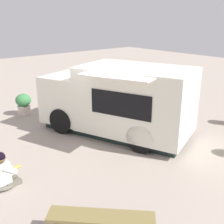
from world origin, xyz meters
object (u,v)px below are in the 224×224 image
food_truck (118,102)px  planter_flowering_far (24,103)px  plaza_bench (101,220)px  person_customer (4,173)px

food_truck → planter_flowering_far: food_truck is taller
food_truck → plaza_bench: 4.82m
food_truck → plaza_bench: bearing=-135.3°
planter_flowering_far → plaza_bench: planter_flowering_far is taller
person_customer → planter_flowering_far: size_ratio=1.05×
food_truck → person_customer: (-4.12, -0.69, -0.72)m
food_truck → planter_flowering_far: size_ratio=6.23×
food_truck → plaza_bench: size_ratio=3.28×
food_truck → plaza_bench: (-3.39, -3.35, -0.74)m
person_customer → plaza_bench: (0.73, -2.67, -0.01)m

